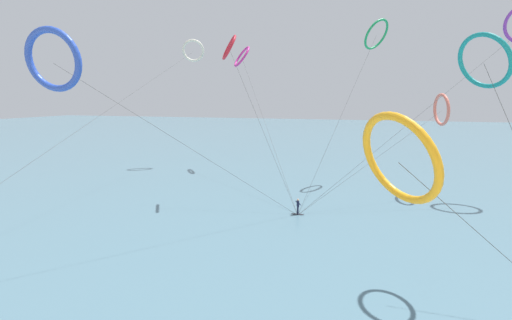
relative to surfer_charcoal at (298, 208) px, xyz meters
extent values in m
cube|color=slate|center=(-0.82, 72.16, -0.78)|extent=(400.00, 200.00, 0.08)
ellipsoid|color=black|center=(0.00, -0.01, -0.71)|extent=(1.40, 0.40, 0.06)
cylinder|color=#191E38|center=(-0.05, 0.12, -0.28)|extent=(0.12, 0.12, 0.80)
cylinder|color=#191E38|center=(0.05, -0.14, -0.28)|extent=(0.12, 0.12, 0.80)
cube|color=#191E38|center=(0.00, -0.01, 0.43)|extent=(0.31, 0.37, 0.62)
sphere|color=tan|center=(0.00, -0.01, 0.85)|extent=(0.22, 0.22, 0.22)
cylinder|color=#191E38|center=(-0.08, 0.31, 0.48)|extent=(0.50, 0.27, 0.39)
cylinder|color=#191E38|center=(0.08, -0.09, 0.48)|extent=(0.50, 0.27, 0.39)
torus|color=#2647B7|center=(-13.56, -15.99, 13.73)|extent=(4.19, 1.41, 4.13)
cylinder|color=#3F3F3F|center=(-6.78, -8.00, 6.35)|extent=(13.59, 16.00, 14.35)
torus|color=#EA7260|center=(15.33, 12.41, 9.95)|extent=(1.57, 4.03, 3.98)
cylinder|color=#3F3F3F|center=(7.67, 6.20, 4.48)|extent=(15.35, 12.45, 10.61)
torus|color=#CC288E|center=(-13.85, 23.07, 18.34)|extent=(4.55, 4.88, 3.62)
cylinder|color=#3F3F3F|center=(-6.92, 11.53, 8.67)|extent=(13.87, 23.10, 19.00)
torus|color=#199351|center=(7.52, 18.14, 20.05)|extent=(4.50, 4.99, 3.95)
cylinder|color=#3F3F3F|center=(3.76, 9.07, 9.54)|extent=(7.55, 18.18, 20.73)
cylinder|color=#3F3F3F|center=(11.96, 7.05, 9.41)|extent=(23.94, 14.15, 20.48)
torus|color=orange|center=(7.03, -20.75, 9.06)|extent=(3.55, 3.91, 3.59)
torus|color=silver|center=(-22.74, 22.69, 19.62)|extent=(4.10, 2.59, 3.83)
cylinder|color=#3F3F3F|center=(-22.35, -2.21, 9.29)|extent=(0.80, 49.82, 20.25)
torus|color=teal|center=(12.75, -9.60, 13.52)|extent=(3.45, 3.96, 3.36)
torus|color=red|center=(-8.88, 3.83, 17.02)|extent=(3.01, 3.51, 2.88)
cylinder|color=#3F3F3F|center=(-4.44, 1.91, 8.03)|extent=(8.91, 3.87, 17.71)
camera|label=1|loc=(5.44, -34.23, 11.24)|focal=23.98mm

